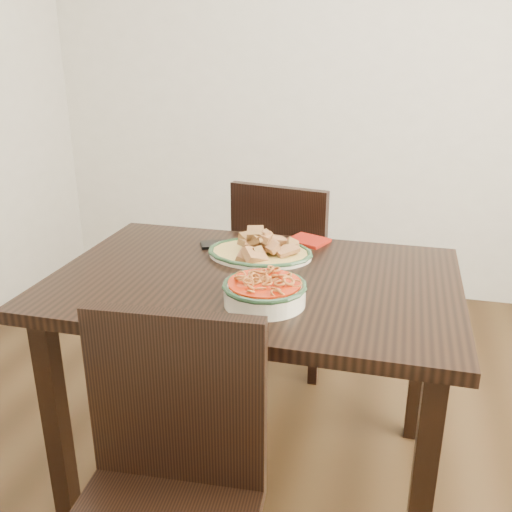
% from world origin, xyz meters
% --- Properties ---
extents(floor, '(3.50, 3.50, 0.00)m').
position_xyz_m(floor, '(0.00, 0.00, 0.00)').
color(floor, '#32200F').
rests_on(floor, ground).
extents(wall_back, '(3.50, 0.10, 2.60)m').
position_xyz_m(wall_back, '(0.00, 1.75, 1.30)').
color(wall_back, silver).
rests_on(wall_back, ground).
extents(dining_table, '(1.26, 0.84, 0.75)m').
position_xyz_m(dining_table, '(-0.07, 0.04, 0.66)').
color(dining_table, black).
rests_on(dining_table, ground).
extents(chair_far, '(0.49, 0.49, 0.89)m').
position_xyz_m(chair_far, '(-0.11, 0.76, 0.50)').
color(chair_far, black).
rests_on(chair_far, ground).
extents(chair_near, '(0.45, 0.45, 0.89)m').
position_xyz_m(chair_near, '(-0.10, -0.64, 0.50)').
color(chair_near, black).
rests_on(chair_near, ground).
extents(fish_plate, '(0.36, 0.28, 0.11)m').
position_xyz_m(fish_plate, '(-0.10, 0.22, 0.79)').
color(fish_plate, beige).
rests_on(fish_plate, dining_table).
extents(noodle_bowl, '(0.24, 0.24, 0.08)m').
position_xyz_m(noodle_bowl, '(0.01, -0.15, 0.79)').
color(noodle_bowl, beige).
rests_on(noodle_bowl, dining_table).
extents(smartphone, '(0.16, 0.13, 0.01)m').
position_xyz_m(smartphone, '(-0.27, 0.29, 0.76)').
color(smartphone, black).
rests_on(smartphone, dining_table).
extents(napkin, '(0.17, 0.15, 0.01)m').
position_xyz_m(napkin, '(0.04, 0.40, 0.76)').
color(napkin, '#98170B').
rests_on(napkin, dining_table).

